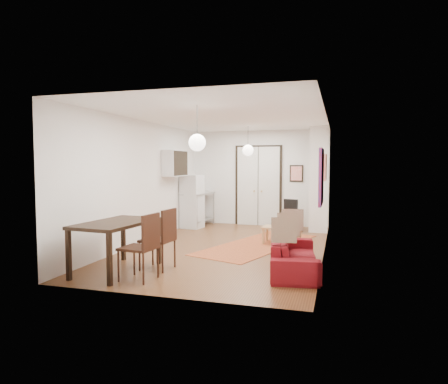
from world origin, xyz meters
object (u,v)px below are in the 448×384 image
(fridge, at_px, (192,202))
(black_side_chair, at_px, (294,212))
(dining_chair_far, at_px, (142,240))
(coffee_table, at_px, (282,229))
(dining_chair_near, at_px, (160,233))
(dining_table, at_px, (117,227))
(sofa, at_px, (294,254))
(kitchen_counter, at_px, (197,204))

(fridge, distance_m, black_side_chair, 2.96)
(fridge, height_order, dining_chair_far, fridge)
(coffee_table, relative_size, dining_chair_near, 0.85)
(fridge, height_order, dining_table, fridge)
(sofa, relative_size, dining_table, 1.21)
(fridge, bearing_deg, kitchen_counter, 97.86)
(coffee_table, height_order, dining_chair_near, dining_chair_near)
(dining_table, xyz_separation_m, dining_chair_near, (0.60, 0.46, -0.15))
(sofa, relative_size, coffee_table, 2.16)
(kitchen_counter, height_order, black_side_chair, kitchen_counter)
(fridge, xyz_separation_m, black_side_chair, (2.93, 0.36, -0.25))
(dining_table, distance_m, black_side_chair, 5.77)
(fridge, xyz_separation_m, dining_chair_near, (1.03, -4.38, -0.15))
(sofa, xyz_separation_m, dining_table, (-2.96, -0.90, 0.49))
(dining_table, bearing_deg, dining_chair_far, -21.65)
(black_side_chair, bearing_deg, dining_chair_near, 87.38)
(sofa, height_order, fridge, fridge)
(dining_chair_far, bearing_deg, dining_table, -106.57)
(coffee_table, distance_m, dining_chair_near, 3.35)
(black_side_chair, bearing_deg, fridge, 26.20)
(kitchen_counter, distance_m, dining_table, 5.25)
(fridge, distance_m, dining_table, 4.86)
(dining_chair_near, bearing_deg, dining_table, -47.33)
(coffee_table, distance_m, fridge, 3.30)
(black_side_chair, bearing_deg, sofa, 115.40)
(fridge, bearing_deg, coffee_table, -21.07)
(fridge, xyz_separation_m, dining_table, (0.43, -4.84, 0.00))
(kitchen_counter, distance_m, dining_chair_far, 5.57)
(kitchen_counter, xyz_separation_m, black_side_chair, (2.92, -0.03, -0.14))
(sofa, relative_size, black_side_chair, 2.20)
(sofa, height_order, dining_chair_far, dining_chair_far)
(kitchen_counter, bearing_deg, coffee_table, -29.72)
(coffee_table, height_order, dining_chair_far, dining_chair_far)
(dining_chair_near, distance_m, black_side_chair, 5.11)
(dining_table, bearing_deg, sofa, 16.92)
(dining_table, bearing_deg, kitchen_counter, 94.71)
(sofa, xyz_separation_m, fridge, (-3.40, 3.94, 0.49))
(dining_table, height_order, dining_chair_far, dining_chair_far)
(coffee_table, height_order, kitchen_counter, kitchen_counter)
(kitchen_counter, xyz_separation_m, dining_chair_near, (1.03, -4.77, -0.04))
(dining_chair_near, relative_size, dining_chair_far, 1.00)
(kitchen_counter, bearing_deg, sofa, -46.86)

